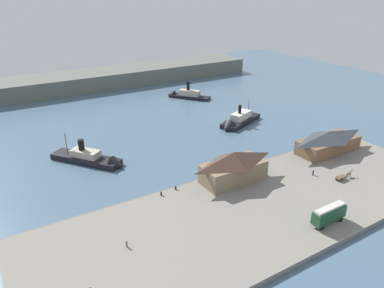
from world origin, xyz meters
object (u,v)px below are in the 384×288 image
at_px(pedestrian_walking_west, 313,173).
at_px(mooring_post_center_east, 176,188).
at_px(pedestrian_near_cart, 127,244).
at_px(street_tram, 329,214).
at_px(ferry_shed_customs_shed, 233,166).
at_px(mooring_post_west, 161,194).
at_px(ferry_moored_west, 185,95).
at_px(ferry_mid_harbor, 93,159).
at_px(horse_cart, 344,176).
at_px(ferry_near_quay, 237,122).
at_px(ferry_shed_east_terminal, 328,141).

xyz_separation_m(pedestrian_walking_west, mooring_post_center_east, (-35.71, 12.91, -0.33)).
xyz_separation_m(pedestrian_near_cart, pedestrian_walking_west, (54.63, 1.26, 0.09)).
bearing_deg(pedestrian_near_cart, street_tram, -21.03).
relative_size(pedestrian_walking_west, mooring_post_center_east, 1.90).
xyz_separation_m(ferry_shed_customs_shed, mooring_post_west, (-19.70, 3.19, -3.75)).
height_order(pedestrian_near_cart, ferry_moored_west, ferry_moored_west).
bearing_deg(street_tram, mooring_post_west, 131.60).
distance_m(street_tram, ferry_mid_harbor, 66.76).
distance_m(ferry_shed_customs_shed, mooring_post_center_east, 16.17).
distance_m(horse_cart, pedestrian_walking_west, 7.89).
bearing_deg(ferry_shed_customs_shed, ferry_near_quay, 50.56).
bearing_deg(ferry_near_quay, mooring_post_west, -146.77).
distance_m(horse_cart, pedestrian_near_cart, 60.20).
bearing_deg(ferry_shed_customs_shed, pedestrian_near_cart, -163.12).
relative_size(ferry_moored_west, ferry_mid_harbor, 0.88).
distance_m(street_tram, mooring_post_west, 38.91).
relative_size(horse_cart, mooring_post_center_east, 6.68).
relative_size(mooring_post_center_east, mooring_post_west, 1.00).
bearing_deg(mooring_post_center_east, mooring_post_west, -172.31).
xyz_separation_m(horse_cart, ferry_mid_harbor, (-53.75, 46.41, -0.77)).
distance_m(ferry_shed_customs_shed, mooring_post_west, 20.30).
bearing_deg(ferry_mid_harbor, mooring_post_west, -73.86).
bearing_deg(mooring_post_west, pedestrian_near_cart, -136.89).
distance_m(pedestrian_near_cart, pedestrian_walking_west, 54.65).
bearing_deg(ferry_shed_east_terminal, horse_cart, -126.44).
bearing_deg(street_tram, mooring_post_center_east, 125.77).
height_order(ferry_near_quay, ferry_moored_west, ferry_moored_west).
distance_m(ferry_shed_customs_shed, horse_cart, 29.99).
relative_size(pedestrian_near_cart, mooring_post_west, 1.68).
distance_m(pedestrian_near_cart, mooring_post_west, 19.86).
bearing_deg(ferry_mid_harbor, ferry_shed_customs_shed, -48.51).
relative_size(ferry_shed_east_terminal, mooring_post_west, 23.39).
height_order(ferry_shed_east_terminal, horse_cart, ferry_shed_east_terminal).
xyz_separation_m(horse_cart, mooring_post_center_east, (-41.11, 18.65, -0.48)).
bearing_deg(pedestrian_near_cart, ferry_shed_customs_shed, 16.88).
bearing_deg(ferry_moored_west, ferry_mid_harbor, -141.93).
distance_m(pedestrian_near_cart, ferry_near_quay, 77.51).
bearing_deg(mooring_post_center_east, ferry_moored_west, 58.10).
height_order(mooring_post_west, ferry_near_quay, ferry_near_quay).
height_order(ferry_shed_east_terminal, mooring_post_west, ferry_shed_east_terminal).
xyz_separation_m(ferry_shed_customs_shed, mooring_post_center_east, (-15.27, 3.79, -3.75)).
relative_size(ferry_shed_customs_shed, ferry_shed_east_terminal, 0.83).
bearing_deg(street_tram, ferry_near_quay, 69.59).
height_order(pedestrian_near_cart, mooring_post_west, pedestrian_near_cart).
relative_size(mooring_post_west, ferry_moored_west, 0.05).
xyz_separation_m(street_tram, ferry_moored_west, (24.36, 103.12, -2.26)).
xyz_separation_m(ferry_shed_east_terminal, street_tram, (-30.21, -25.18, -0.95)).
bearing_deg(ferry_near_quay, ferry_shed_customs_shed, -129.44).
bearing_deg(ferry_shed_customs_shed, mooring_post_west, 170.79).
distance_m(ferry_shed_east_terminal, horse_cart, 17.79).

